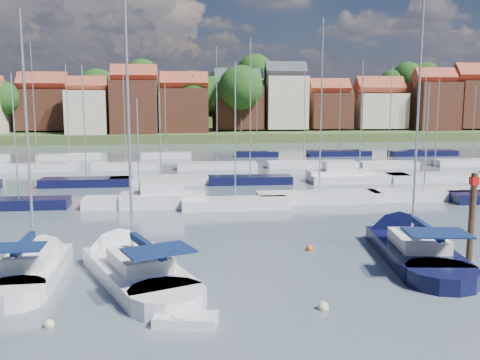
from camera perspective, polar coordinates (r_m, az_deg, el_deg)
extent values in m
plane|color=#485663|center=(65.10, -2.93, 0.75)|extent=(260.00, 260.00, 0.00)
cube|color=silver|center=(29.30, -21.20, -9.29)|extent=(2.97, 6.76, 1.20)
cone|color=silver|center=(33.20, -19.54, -7.10)|extent=(2.87, 3.32, 2.78)
cylinder|color=silver|center=(26.24, -22.90, -11.50)|extent=(2.86, 2.86, 1.20)
cube|color=silver|center=(28.60, -21.52, -7.76)|extent=(2.02, 2.84, 0.70)
cylinder|color=#B2B2B7|center=(28.48, -21.74, 4.13)|extent=(0.14, 0.14, 12.38)
cylinder|color=#B2B2B7|center=(27.51, -22.08, -6.60)|extent=(0.20, 3.71, 0.10)
cube|color=#0D1B42|center=(27.47, -22.09, -6.29)|extent=(0.40, 3.53, 0.35)
cube|color=#0D1B42|center=(26.30, -22.76, -6.65)|extent=(2.41, 1.73, 0.08)
cube|color=silver|center=(27.63, -10.95, -9.93)|extent=(6.39, 8.99, 1.20)
cone|color=silver|center=(32.40, -13.81, -7.23)|extent=(4.74, 5.05, 3.46)
cylinder|color=silver|center=(23.95, -7.79, -12.83)|extent=(4.52, 4.52, 1.20)
cube|color=silver|center=(26.82, -10.62, -8.37)|extent=(3.57, 4.12, 0.70)
cylinder|color=#B2B2B7|center=(26.76, -11.85, 7.50)|extent=(0.14, 0.14, 15.36)
cylinder|color=#B2B2B7|center=(25.53, -9.85, -7.24)|extent=(1.87, 4.29, 0.10)
cube|color=#0D1B42|center=(25.49, -9.86, -6.91)|extent=(1.97, 4.15, 0.35)
cube|color=#0D1B42|center=(24.09, -8.69, -7.44)|extent=(3.51, 3.05, 0.08)
cube|color=black|center=(32.17, 18.09, -7.53)|extent=(4.59, 8.98, 1.20)
cone|color=black|center=(37.16, 15.62, -5.25)|extent=(4.06, 4.58, 3.59)
cylinder|color=black|center=(28.28, 20.71, -9.91)|extent=(3.99, 3.99, 1.20)
cube|color=silver|center=(31.37, 18.50, -6.16)|extent=(2.92, 3.86, 0.70)
cylinder|color=#B2B2B7|center=(31.52, 18.52, 8.26)|extent=(0.14, 0.14, 16.30)
cylinder|color=#B2B2B7|center=(30.07, 19.27, -5.17)|extent=(0.67, 4.76, 0.10)
cube|color=#0D1B42|center=(30.04, 19.28, -4.89)|extent=(0.84, 4.55, 0.35)
cube|color=#0D1B42|center=(28.58, 20.28, -5.31)|extent=(3.28, 2.50, 0.08)
cube|color=silver|center=(22.26, -5.81, -14.70)|extent=(2.72, 1.67, 0.50)
cylinder|color=silver|center=(22.21, -5.81, -14.37)|extent=(1.18, 1.18, 0.32)
cylinder|color=#4C331E|center=(32.50, 23.37, -5.62)|extent=(0.36, 0.36, 7.22)
cube|color=red|center=(31.90, 23.71, -0.09)|extent=(0.40, 0.40, 0.44)
sphere|color=beige|center=(23.33, -19.68, -14.54)|extent=(0.42, 0.42, 0.42)
sphere|color=#D85914|center=(24.65, -8.66, -12.83)|extent=(0.53, 0.53, 0.53)
sphere|color=beige|center=(23.98, 8.84, -13.47)|extent=(0.50, 0.50, 0.50)
sphere|color=#D85914|center=(32.52, 7.43, -7.45)|extent=(0.45, 0.45, 0.45)
cube|color=black|center=(47.67, -22.50, -2.42)|extent=(8.01, 2.24, 1.00)
cylinder|color=#B2B2B7|center=(46.98, -22.90, 4.27)|extent=(0.12, 0.12, 10.16)
cube|color=silver|center=(45.55, -10.65, -2.40)|extent=(9.22, 2.58, 1.00)
cylinder|color=#B2B2B7|center=(44.90, -10.82, 3.36)|extent=(0.12, 0.12, 8.18)
cube|color=silver|center=(44.05, -0.50, -2.62)|extent=(8.78, 2.46, 1.00)
cylinder|color=#B2B2B7|center=(43.27, -0.51, 5.23)|extent=(0.12, 0.12, 11.06)
cube|color=silver|center=(47.37, 8.44, -1.91)|extent=(10.79, 3.02, 1.00)
cylinder|color=#B2B2B7|center=(46.58, 8.66, 7.73)|extent=(0.12, 0.12, 14.87)
cube|color=silver|center=(51.02, 19.00, -1.53)|extent=(10.13, 2.84, 1.00)
cylinder|color=#B2B2B7|center=(50.39, 19.29, 4.40)|extent=(0.12, 0.12, 9.59)
cube|color=silver|center=(45.21, -8.20, -2.22)|extent=(7.00, 2.60, 1.40)
cube|color=silver|center=(45.01, -8.23, -0.85)|extent=(3.50, 2.20, 1.30)
cube|color=black|center=(57.53, -16.04, -0.28)|extent=(9.30, 2.60, 1.00)
cylinder|color=#B2B2B7|center=(56.93, -16.30, 5.93)|extent=(0.12, 0.12, 11.48)
cube|color=silver|center=(57.09, -8.43, -0.10)|extent=(10.40, 2.91, 1.00)
cylinder|color=#B2B2B7|center=(56.55, -8.54, 4.79)|extent=(0.12, 0.12, 8.77)
cube|color=black|center=(56.77, 1.09, -0.06)|extent=(8.80, 2.46, 1.00)
cylinder|color=#B2B2B7|center=(56.11, 1.11, 7.70)|extent=(0.12, 0.12, 14.33)
cube|color=silver|center=(59.34, 12.59, 0.12)|extent=(10.73, 3.00, 1.00)
cylinder|color=#B2B2B7|center=(58.74, 12.81, 6.47)|extent=(0.12, 0.12, 12.14)
cube|color=silver|center=(62.38, 20.00, 0.21)|extent=(10.48, 2.93, 1.00)
cylinder|color=#B2B2B7|center=(61.85, 20.27, 5.38)|extent=(0.12, 0.12, 10.28)
cube|color=silver|center=(59.52, 10.58, 0.35)|extent=(7.00, 2.60, 1.40)
cube|color=silver|center=(59.37, 10.60, 1.40)|extent=(3.50, 2.20, 1.30)
cube|color=silver|center=(71.44, -20.80, 1.19)|extent=(9.71, 2.72, 1.00)
cylinder|color=#B2B2B7|center=(70.92, -21.15, 7.56)|extent=(0.12, 0.12, 14.88)
cube|color=silver|center=(69.79, -12.06, 1.40)|extent=(8.49, 2.38, 1.00)
cylinder|color=#B2B2B7|center=(69.30, -12.23, 6.45)|extent=(0.12, 0.12, 11.31)
cube|color=silver|center=(68.84, -2.45, 1.48)|extent=(10.16, 2.85, 1.00)
cylinder|color=#B2B2B7|center=(68.29, -2.49, 7.99)|extent=(0.12, 0.12, 14.59)
cube|color=silver|center=(70.61, 6.80, 1.61)|extent=(9.53, 2.67, 1.00)
cylinder|color=#B2B2B7|center=(70.11, 6.90, 6.86)|extent=(0.12, 0.12, 11.91)
cube|color=silver|center=(72.56, 15.54, 1.54)|extent=(7.62, 2.13, 1.00)
cylinder|color=#B2B2B7|center=(72.07, 15.75, 6.73)|extent=(0.12, 0.12, 12.13)
cube|color=silver|center=(78.76, 23.43, 1.69)|extent=(10.17, 2.85, 1.00)
cylinder|color=#B2B2B7|center=(78.36, 23.67, 5.58)|extent=(0.12, 0.12, 9.73)
cube|color=silver|center=(83.06, -17.71, 2.32)|extent=(9.24, 2.59, 1.00)
cylinder|color=#B2B2B7|center=(82.63, -17.94, 7.21)|extent=(0.12, 0.12, 13.17)
cube|color=silver|center=(82.16, -7.87, 2.59)|extent=(7.57, 2.12, 1.00)
cylinder|color=#B2B2B7|center=(81.76, -7.95, 6.50)|extent=(0.12, 0.12, 10.24)
cube|color=black|center=(83.10, 1.82, 2.73)|extent=(6.58, 1.84, 1.00)
cylinder|color=#B2B2B7|center=(82.75, 1.83, 5.84)|extent=(0.12, 0.12, 8.01)
cube|color=black|center=(85.82, 10.50, 2.78)|extent=(9.92, 2.78, 1.00)
cylinder|color=#B2B2B7|center=(85.43, 10.61, 6.76)|extent=(0.12, 0.12, 10.92)
cube|color=black|center=(89.62, 18.90, 2.70)|extent=(10.55, 2.95, 1.00)
cylinder|color=#B2B2B7|center=(89.23, 19.09, 6.70)|extent=(0.12, 0.12, 11.51)
cube|color=#43542A|center=(141.68, -4.73, 5.17)|extent=(200.00, 70.00, 3.00)
cube|color=#43542A|center=(166.46, -4.98, 7.31)|extent=(200.00, 60.00, 14.00)
cube|color=brown|center=(125.81, -20.15, 7.08)|extent=(10.37, 9.97, 8.73)
cube|color=#963F2B|center=(125.83, -20.29, 9.64)|extent=(10.57, 5.13, 5.13)
cube|color=beige|center=(115.00, -15.87, 6.93)|extent=(8.09, 8.80, 8.96)
cube|color=#963F2B|center=(114.99, -15.99, 9.65)|extent=(8.25, 4.00, 4.00)
cube|color=brown|center=(114.73, -11.15, 7.60)|extent=(9.36, 10.17, 10.97)
cube|color=#963F2B|center=(114.81, -11.25, 10.90)|extent=(9.54, 4.63, 4.63)
cube|color=brown|center=(116.05, -5.95, 7.34)|extent=(9.90, 8.56, 9.42)
cube|color=#963F2B|center=(116.06, -5.99, 10.26)|extent=(10.10, 4.90, 4.90)
cube|color=brown|center=(121.70, -0.19, 7.75)|extent=(10.59, 8.93, 9.49)
cube|color=#383A42|center=(121.75, -0.19, 10.59)|extent=(10.80, 5.24, 5.24)
cube|color=beige|center=(122.42, 4.85, 8.23)|extent=(9.01, 8.61, 11.65)
cube|color=#383A42|center=(122.56, 4.89, 11.47)|extent=(9.19, 4.46, 4.46)
cube|color=brown|center=(126.02, 9.45, 7.33)|extent=(9.10, 9.34, 8.00)
cube|color=#963F2B|center=(126.01, 9.51, 9.65)|extent=(9.28, 4.50, 4.50)
cube|color=beige|center=(129.30, 14.57, 7.17)|extent=(10.86, 9.59, 7.88)
cube|color=#963F2B|center=(129.29, 14.66, 9.50)|extent=(11.07, 5.37, 5.37)
cube|color=brown|center=(131.49, 19.86, 7.37)|extent=(9.18, 9.96, 10.97)
cube|color=#963F2B|center=(131.56, 20.01, 10.24)|extent=(9.36, 4.54, 4.54)
cube|color=brown|center=(137.98, 23.93, 7.39)|extent=(11.39, 9.67, 10.76)
cube|color=#963F2B|center=(138.07, 24.11, 10.19)|extent=(11.62, 5.64, 5.64)
cylinder|color=#382619|center=(152.37, 17.35, 8.14)|extent=(0.50, 0.50, 4.47)
sphere|color=#204D18|center=(152.47, 17.45, 10.42)|extent=(8.18, 8.18, 8.18)
cylinder|color=#382619|center=(120.62, -2.83, 6.25)|extent=(0.50, 0.50, 4.46)
sphere|color=#204D18|center=(120.51, -2.85, 9.12)|extent=(8.15, 8.15, 8.15)
cylinder|color=#382619|center=(139.33, 1.60, 8.54)|extent=(0.50, 0.50, 5.15)
sphere|color=#204D18|center=(139.48, 1.62, 11.41)|extent=(9.41, 9.41, 9.41)
cylinder|color=#382619|center=(141.03, -10.33, 8.45)|extent=(0.50, 0.50, 4.56)
sphere|color=#204D18|center=(141.15, -10.40, 10.96)|extent=(8.34, 8.34, 8.34)
cylinder|color=#382619|center=(131.18, -14.87, 6.32)|extent=(0.50, 0.50, 5.15)
sphere|color=#204D18|center=(131.10, -14.99, 9.37)|extent=(9.42, 9.42, 9.42)
cylinder|color=#382619|center=(136.28, -21.26, 7.19)|extent=(0.50, 0.50, 3.42)
sphere|color=#204D18|center=(136.29, -21.37, 9.14)|extent=(6.26, 6.26, 6.26)
cylinder|color=#382619|center=(130.36, 1.49, 6.29)|extent=(0.50, 0.50, 3.77)
sphere|color=#204D18|center=(130.24, 1.50, 8.53)|extent=(6.89, 6.89, 6.89)
cylinder|color=#382619|center=(116.10, 0.09, 6.35)|extent=(0.50, 0.50, 5.21)
sphere|color=#204D18|center=(116.03, 0.09, 9.84)|extent=(9.53, 9.53, 9.53)
cylinder|color=#382619|center=(142.16, 21.39, 5.74)|extent=(0.50, 0.50, 2.97)
sphere|color=#204D18|center=(142.05, 21.48, 7.36)|extent=(5.44, 5.44, 5.44)
cylinder|color=#382619|center=(118.25, -5.01, 6.27)|extent=(0.50, 0.50, 4.84)
sphere|color=#204D18|center=(118.16, -5.05, 9.45)|extent=(8.85, 8.85, 8.85)
cylinder|color=#382619|center=(150.99, 15.87, 8.07)|extent=(0.50, 0.50, 3.72)
sphere|color=#204D18|center=(151.04, 15.95, 9.98)|extent=(6.80, 6.80, 6.80)
cylinder|color=#382619|center=(131.90, 19.86, 5.86)|extent=(0.50, 0.50, 4.05)
sphere|color=#204D18|center=(131.79, 19.98, 8.25)|extent=(7.40, 7.40, 7.40)
cylinder|color=#382619|center=(123.07, -23.95, 5.46)|extent=(0.50, 0.50, 4.00)
sphere|color=#204D18|center=(122.96, -24.11, 7.98)|extent=(7.32, 7.32, 7.32)
cylinder|color=#382619|center=(138.06, -1.86, 8.26)|extent=(0.50, 0.50, 3.93)
sphere|color=#204D18|center=(138.12, -1.87, 10.47)|extent=(7.19, 7.19, 7.19)
cylinder|color=#382619|center=(129.29, 9.25, 6.17)|extent=(0.50, 0.50, 3.82)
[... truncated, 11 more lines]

